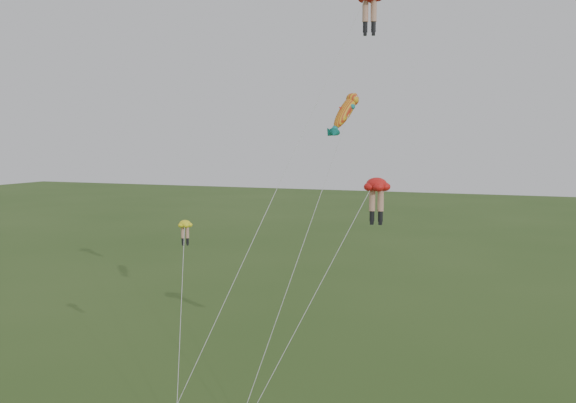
% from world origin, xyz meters
% --- Properties ---
extents(legs_kite_red_high, '(8.02, 14.50, 24.18)m').
position_xyz_m(legs_kite_red_high, '(3.92, 10.82, 23.27)').
color(legs_kite_red_high, red).
rests_on(legs_kite_red_high, ground).
extents(legs_kite_red_mid, '(5.47, 10.04, 12.36)m').
position_xyz_m(legs_kite_red_mid, '(5.38, 7.46, 11.61)').
color(legs_kite_red_mid, red).
rests_on(legs_kite_red_mid, ground).
extents(legs_kite_yellow, '(4.85, 8.90, 9.76)m').
position_xyz_m(legs_kite_yellow, '(-5.21, 3.26, 8.89)').
color(legs_kite_yellow, yellow).
rests_on(legs_kite_yellow, ground).
extents(fish_kite, '(3.00, 13.72, 17.88)m').
position_xyz_m(fish_kite, '(2.64, 10.29, 16.35)').
color(fish_kite, gold).
rests_on(fish_kite, ground).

